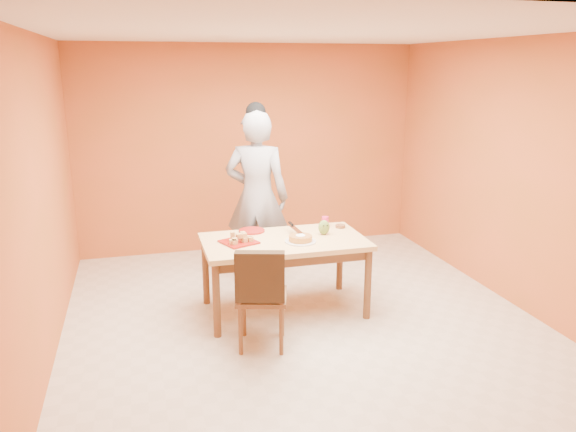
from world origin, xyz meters
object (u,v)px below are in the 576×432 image
object	(u,v)px
egg_ornament	(324,227)
magenta_glass	(325,221)
sponge_cake	(300,238)
dining_chair	(262,295)
red_dinner_plate	(252,231)
checker_tin	(340,226)
person	(257,197)
dining_table	(284,248)
pastry_platter	(239,242)

from	to	relation	value
egg_ornament	magenta_glass	distance (m)	0.31
sponge_cake	dining_chair	bearing A→B (deg)	-132.80
dining_chair	egg_ornament	size ratio (longest dim) A/B	6.41
red_dinner_plate	checker_tin	size ratio (longest dim) A/B	2.62
person	checker_tin	size ratio (longest dim) A/B	19.02
checker_tin	sponge_cake	bearing A→B (deg)	-146.28
sponge_cake	egg_ornament	distance (m)	0.36
sponge_cake	checker_tin	bearing A→B (deg)	33.72
dining_chair	red_dinner_plate	world-z (taller)	dining_chair
dining_table	magenta_glass	size ratio (longest dim) A/B	15.41
pastry_platter	sponge_cake	size ratio (longest dim) A/B	1.33
red_dinner_plate	dining_table	bearing A→B (deg)	-54.15
pastry_platter	magenta_glass	xyz separation A→B (m)	(1.00, 0.34, 0.04)
red_dinner_plate	checker_tin	bearing A→B (deg)	-6.70
pastry_platter	sponge_cake	distance (m)	0.60
magenta_glass	sponge_cake	bearing A→B (deg)	-131.50
person	sponge_cake	bearing A→B (deg)	122.89
pastry_platter	magenta_glass	size ratio (longest dim) A/B	2.92
dining_table	person	size ratio (longest dim) A/B	0.82
pastry_platter	egg_ornament	world-z (taller)	egg_ornament
egg_ornament	dining_chair	bearing A→B (deg)	-150.29
dining_chair	egg_ornament	distance (m)	1.15
dining_table	checker_tin	bearing A→B (deg)	19.47
dining_table	dining_chair	size ratio (longest dim) A/B	1.69
pastry_platter	sponge_cake	world-z (taller)	sponge_cake
dining_table	pastry_platter	xyz separation A→B (m)	(-0.45, 0.01, 0.10)
pastry_platter	checker_tin	distance (m)	1.16
pastry_platter	sponge_cake	xyz separation A→B (m)	(0.58, -0.13, 0.03)
dining_table	pastry_platter	bearing A→B (deg)	179.34
person	checker_tin	bearing A→B (deg)	159.72
dining_chair	sponge_cake	bearing A→B (deg)	63.14
dining_chair	egg_ornament	bearing A→B (deg)	58.00
dining_table	magenta_glass	xyz separation A→B (m)	(0.54, 0.34, 0.15)
sponge_cake	checker_tin	world-z (taller)	sponge_cake
pastry_platter	egg_ornament	xyz separation A→B (m)	(0.89, 0.05, 0.07)
dining_table	dining_chair	distance (m)	0.79
dining_table	red_dinner_plate	xyz separation A→B (m)	(-0.25, 0.35, 0.10)
dining_table	sponge_cake	xyz separation A→B (m)	(0.13, -0.13, 0.13)
checker_tin	person	bearing A→B (deg)	137.71
pastry_platter	magenta_glass	distance (m)	1.05
dining_table	sponge_cake	world-z (taller)	sponge_cake
person	magenta_glass	world-z (taller)	person
magenta_glass	pastry_platter	bearing A→B (deg)	-161.36
red_dinner_plate	magenta_glass	world-z (taller)	magenta_glass
red_dinner_plate	person	bearing A→B (deg)	72.35
person	checker_tin	world-z (taller)	person
dining_chair	person	world-z (taller)	person
pastry_platter	checker_tin	xyz separation A→B (m)	(1.13, 0.24, 0.01)
dining_chair	red_dinner_plate	size ratio (longest dim) A/B	3.51
magenta_glass	dining_chair	bearing A→B (deg)	-132.21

